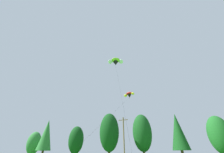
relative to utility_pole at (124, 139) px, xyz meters
The scene contains 10 objects.
treeline_tree_a 32.62m from the utility_pole, behind, with size 4.17×4.17×8.78m.
treeline_tree_b 26.98m from the utility_pole, behind, with size 4.23×4.23×11.97m.
treeline_tree_c 18.72m from the utility_pole, 157.20° to the left, with size 4.47×4.47×9.89m.
treeline_tree_d 7.60m from the utility_pole, 138.34° to the left, with size 5.12×5.12×12.29m.
treeline_tree_e 9.89m from the utility_pole, 74.71° to the left, with size 5.13×5.13×12.34m.
treeline_tree_f 14.90m from the utility_pole, 37.97° to the left, with size 4.18×4.18×11.73m.
treeline_tree_g 19.93m from the utility_pole, 14.85° to the left, with size 4.42×4.42×9.70m.
utility_pole is the anchor object (origin of this frame).
parafoil_kite_high_red_yellow 9.83m from the utility_pole, 34.80° to the right, with size 7.41×15.08×14.20m.
parafoil_kite_mid_lime_white 17.64m from the utility_pole, 86.36° to the right, with size 6.51×8.23×21.52m.
Camera 1 is at (7.84, 3.10, 2.48)m, focal length 22.59 mm.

